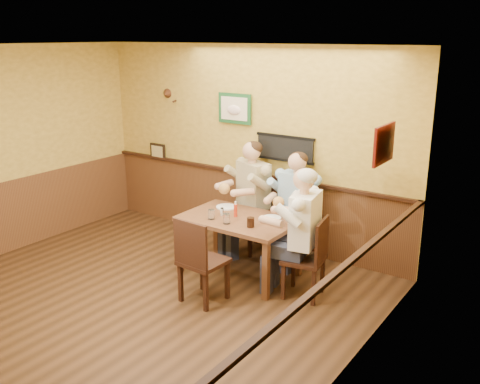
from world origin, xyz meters
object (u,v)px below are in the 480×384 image
(water_glass_mid, at_px, (227,219))
(chair_near_side, at_px, (204,259))
(chair_right_end, at_px, (304,257))
(hot_sauce_bottle, at_px, (236,210))
(chair_back_right, at_px, (296,228))
(cola_tumbler, at_px, (251,222))
(pepper_shaker, at_px, (222,211))
(dining_table, at_px, (239,225))
(salt_shaker, at_px, (222,212))
(diner_white_elder, at_px, (305,241))
(water_glass_left, at_px, (211,214))
(diner_tan_shirt, at_px, (253,203))
(chair_back_left, at_px, (253,217))
(diner_blue_polo, at_px, (297,213))

(water_glass_mid, bearing_deg, chair_near_side, -82.86)
(chair_right_end, bearing_deg, hot_sauce_bottle, -104.70)
(chair_back_right, bearing_deg, chair_right_end, -54.23)
(cola_tumbler, distance_m, pepper_shaker, 0.55)
(dining_table, bearing_deg, chair_near_side, -85.13)
(cola_tumbler, xyz_separation_m, salt_shaker, (-0.53, 0.14, -0.02))
(diner_white_elder, height_order, water_glass_left, diner_white_elder)
(diner_tan_shirt, distance_m, diner_white_elder, 1.48)
(dining_table, relative_size, hot_sauce_bottle, 7.92)
(dining_table, distance_m, hot_sauce_bottle, 0.19)
(water_glass_mid, height_order, pepper_shaker, water_glass_mid)
(chair_near_side, bearing_deg, diner_white_elder, -137.47)
(chair_back_left, bearing_deg, chair_near_side, -56.21)
(diner_white_elder, bearing_deg, chair_right_end, 0.00)
(water_glass_left, bearing_deg, dining_table, 43.16)
(chair_back_left, bearing_deg, pepper_shaker, -65.19)
(cola_tumbler, bearing_deg, salt_shaker, 164.83)
(dining_table, bearing_deg, diner_tan_shirt, 110.43)
(chair_back_left, height_order, chair_right_end, chair_back_left)
(water_glass_mid, bearing_deg, salt_shaker, 137.42)
(chair_back_left, bearing_deg, chair_back_right, 22.14)
(chair_right_end, bearing_deg, diner_blue_polo, -156.62)
(pepper_shaker, bearing_deg, hot_sauce_bottle, 16.27)
(chair_back_left, distance_m, diner_blue_polo, 0.70)
(diner_tan_shirt, distance_m, diner_blue_polo, 0.67)
(diner_blue_polo, relative_size, salt_shaker, 16.19)
(diner_blue_polo, height_order, water_glass_mid, diner_blue_polo)
(chair_back_right, height_order, chair_right_end, chair_right_end)
(chair_back_left, height_order, diner_tan_shirt, diner_tan_shirt)
(chair_back_left, height_order, hot_sauce_bottle, chair_back_left)
(chair_right_end, distance_m, cola_tumbler, 0.74)
(chair_near_side, distance_m, diner_tan_shirt, 1.60)
(water_glass_left, distance_m, hot_sauce_bottle, 0.31)
(cola_tumbler, bearing_deg, water_glass_left, -176.01)
(diner_white_elder, relative_size, hot_sauce_bottle, 7.70)
(dining_table, height_order, water_glass_left, water_glass_left)
(pepper_shaker, bearing_deg, chair_back_left, 93.68)
(chair_right_end, distance_m, diner_tan_shirt, 1.49)
(chair_back_left, relative_size, water_glass_mid, 7.87)
(diner_white_elder, height_order, cola_tumbler, diner_white_elder)
(dining_table, relative_size, chair_near_side, 1.40)
(chair_back_right, distance_m, water_glass_mid, 1.15)
(chair_back_left, relative_size, chair_right_end, 1.02)
(dining_table, xyz_separation_m, cola_tumbler, (0.30, -0.19, 0.15))
(chair_back_right, bearing_deg, salt_shaker, -125.08)
(chair_near_side, xyz_separation_m, water_glass_mid, (-0.07, 0.54, 0.31))
(chair_right_end, bearing_deg, dining_table, -104.32)
(water_glass_left, distance_m, salt_shaker, 0.18)
(chair_back_right, height_order, diner_white_elder, diner_white_elder)
(chair_right_end, bearing_deg, chair_back_left, -133.98)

